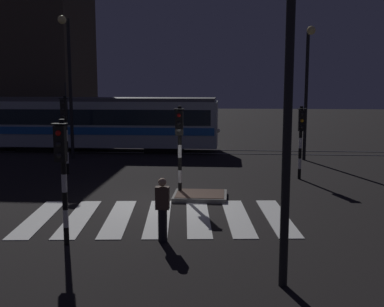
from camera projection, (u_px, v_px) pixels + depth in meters
The scene contains 15 objects.
ground_plane at pixel (166, 203), 16.55m from camera, with size 120.00×120.00×0.00m, color black.
rail_near at pixel (192, 153), 28.07m from camera, with size 80.00×0.12×0.03m, color #59595E.
rail_far at pixel (194, 150), 29.48m from camera, with size 80.00×0.12×0.03m, color #59595E.
crosswalk_zebra at pixel (158, 218), 14.76m from camera, with size 8.46×4.91×0.02m.
traffic_island at pixel (200, 196), 17.28m from camera, with size 1.92×1.62×0.18m.
traffic_light_kerb_mid_left at pixel (62, 164), 11.94m from camera, with size 0.36×0.42×3.26m.
traffic_light_corner_far_left at pixel (65, 123), 21.32m from camera, with size 0.36×0.42×3.58m.
traffic_light_median_centre at pixel (180, 137), 17.36m from camera, with size 0.36×0.42×3.32m.
traffic_light_corner_far_right at pixel (301, 132), 20.30m from camera, with size 0.36×0.42×3.17m.
street_lamp_trackside_right at pixel (307, 77), 24.89m from camera, with size 0.44×1.21×6.98m.
street_lamp_trackside_left at pixel (68, 71), 25.23m from camera, with size 0.44×1.21×7.55m.
street_lamp_near_kerb at pixel (291, 76), 8.96m from camera, with size 0.44×1.21×6.70m.
tram at pixel (101, 122), 28.96m from camera, with size 14.39×2.58×4.15m.
pedestrian_waiting_at_kerb at pixel (162, 209), 12.47m from camera, with size 0.36×0.24×1.71m.
building_backdrop at pixel (7, 47), 37.20m from camera, with size 12.11×8.00×13.83m, color #42382D.
Camera 1 is at (2.18, -15.99, 4.18)m, focal length 44.47 mm.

